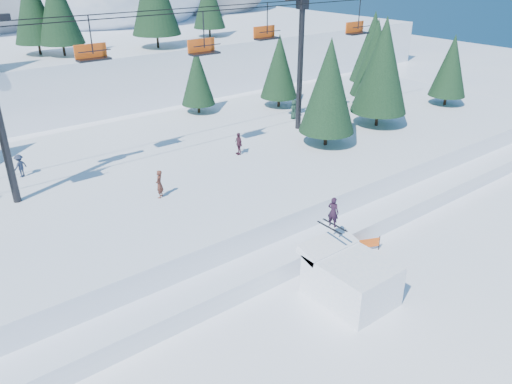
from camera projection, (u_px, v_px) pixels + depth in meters
ground at (351, 338)px, 22.29m from camera, size 160.00×160.00×0.00m
mid_shelf at (158, 182)px, 34.56m from camera, size 70.00×22.00×2.50m
berm at (244, 252)px, 27.74m from camera, size 70.00×6.00×1.10m
jump_kicker at (350, 277)px, 24.49m from camera, size 3.18×4.39×4.94m
chairlift at (169, 61)px, 31.96m from camera, size 46.00×3.21×10.28m
conifer_stand at (164, 97)px, 33.06m from camera, size 63.52×16.62×8.79m
distant_skiers at (130, 161)px, 32.50m from camera, size 30.87×9.04×1.71m
banner_near at (357, 245)px, 28.40m from camera, size 2.64×1.14×0.90m
banner_far at (376, 228)px, 30.12m from camera, size 2.85×0.32×0.90m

